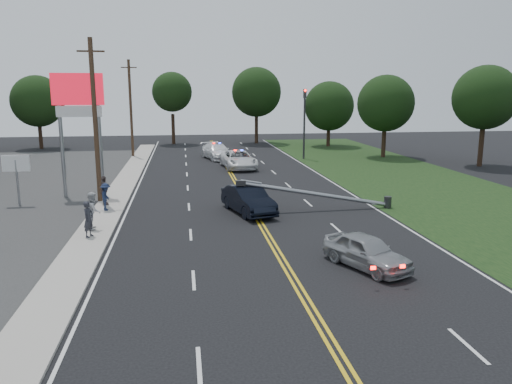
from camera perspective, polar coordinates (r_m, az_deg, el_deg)
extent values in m
plane|color=black|center=(21.23, 2.84, -7.53)|extent=(120.00, 120.00, 0.00)
cube|color=#A59F95|center=(30.79, -16.46, -1.83)|extent=(1.80, 70.00, 0.12)
cube|color=black|center=(35.11, 21.64, -0.65)|extent=(12.00, 80.00, 0.01)
cube|color=gold|center=(30.73, -0.76, -1.46)|extent=(0.36, 80.00, 0.00)
cylinder|color=gray|center=(34.73, -21.30, 5.10)|extent=(0.24, 0.24, 7.00)
cylinder|color=gray|center=(34.27, -17.37, 5.29)|extent=(0.24, 0.24, 7.00)
cube|color=red|center=(34.31, -19.74, 11.01)|extent=(3.20, 0.35, 2.00)
cube|color=white|center=(34.33, -19.58, 8.68)|extent=(2.80, 0.30, 0.70)
cylinder|color=gray|center=(33.69, -25.59, 0.96)|extent=(0.14, 0.14, 2.80)
cube|color=white|center=(33.52, -25.76, 2.98)|extent=(1.60, 0.12, 1.00)
cylinder|color=#2D2D30|center=(51.28, 5.54, 7.68)|extent=(0.20, 0.20, 7.00)
cube|color=#2D2D30|center=(51.16, 5.61, 11.14)|extent=(0.28, 0.28, 0.90)
sphere|color=#FF0C07|center=(51.01, 5.66, 11.48)|extent=(0.22, 0.22, 0.22)
cylinder|color=#2D2D30|center=(30.89, 14.81, -1.14)|extent=(0.44, 0.44, 0.70)
cylinder|color=gray|center=(29.31, 6.88, -0.24)|extent=(8.90, 0.24, 1.80)
cube|color=#2D2D30|center=(28.33, -1.76, 1.04)|extent=(0.55, 0.32, 0.30)
cylinder|color=#382619|center=(32.17, -17.90, 7.56)|extent=(0.28, 0.28, 10.00)
cube|color=#382619|center=(32.19, -18.38, 15.03)|extent=(1.60, 0.10, 0.10)
cylinder|color=#382619|center=(53.97, -14.11, 9.17)|extent=(0.28, 0.28, 10.00)
cube|color=#382619|center=(53.98, -14.34, 13.63)|extent=(1.60, 0.10, 0.10)
cylinder|color=black|center=(65.54, -23.42, 5.99)|extent=(0.44, 0.44, 3.28)
sphere|color=black|center=(65.33, -23.70, 9.48)|extent=(6.07, 6.07, 6.07)
cylinder|color=black|center=(66.44, -9.44, 7.11)|extent=(0.44, 0.44, 3.89)
sphere|color=black|center=(66.25, -9.58, 11.22)|extent=(5.08, 5.08, 5.08)
cylinder|color=black|center=(66.50, 0.05, 7.26)|extent=(0.44, 0.44, 3.88)
sphere|color=black|center=(66.31, 0.05, 11.35)|extent=(6.43, 6.43, 6.43)
cylinder|color=black|center=(63.65, 8.27, 6.51)|extent=(0.44, 0.44, 2.89)
sphere|color=black|center=(63.44, 8.36, 9.69)|extent=(6.09, 6.09, 6.09)
cylinder|color=black|center=(54.33, 14.39, 5.60)|extent=(0.44, 0.44, 3.25)
sphere|color=black|center=(54.08, 14.60, 9.78)|extent=(5.84, 5.84, 5.84)
cylinder|color=black|center=(50.60, 24.32, 4.75)|extent=(0.44, 0.44, 3.65)
sphere|color=black|center=(50.35, 24.75, 9.79)|extent=(5.79, 5.79, 5.79)
imported|color=black|center=(28.54, -0.88, -0.89)|extent=(2.86, 5.02, 1.57)
imported|color=#96999D|center=(20.37, 12.52, -6.65)|extent=(3.07, 4.25, 1.34)
imported|color=silver|center=(45.04, -2.01, 3.74)|extent=(3.15, 5.99, 1.61)
imported|color=white|center=(51.30, -4.48, 4.66)|extent=(3.48, 5.84, 1.59)
imported|color=#2A2A32|center=(24.81, -18.60, -2.94)|extent=(0.62, 0.74, 1.72)
imported|color=#B6B7BB|center=(26.14, -18.11, -2.02)|extent=(0.78, 0.96, 1.88)
imported|color=#1B2644|center=(29.97, -16.79, -0.53)|extent=(0.63, 1.05, 1.59)
imported|color=#564745|center=(31.41, -16.96, 0.17)|extent=(0.68, 1.11, 1.77)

